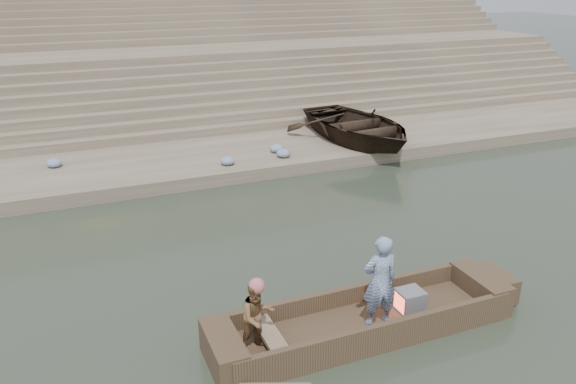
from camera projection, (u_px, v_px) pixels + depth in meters
ground at (441, 254)px, 12.85m from camera, size 120.00×120.00×0.00m
lower_landing at (301, 149)px, 19.66m from camera, size 32.00×4.00×0.40m
mid_landing at (235, 78)px, 25.67m from camera, size 32.00×3.00×2.80m
upper_landing at (196, 35)px, 31.25m from camera, size 32.00×3.00×5.20m
ghat_steps at (224, 64)px, 26.98m from camera, size 32.00×11.00×5.20m
main_rowboat at (363, 326)px, 10.05m from camera, size 5.00×1.30×0.22m
rowboat_trim at (374, 315)px, 10.04m from camera, size 6.04×2.63×1.91m
standing_man at (380, 281)px, 9.64m from camera, size 0.66×0.47×1.69m
rowing_man at (257, 316)px, 9.06m from camera, size 0.67×0.56×1.24m
television at (409, 300)px, 10.27m from camera, size 0.46×0.42×0.40m
beached_rowboat at (358, 126)px, 19.68m from camera, size 4.26×5.62×1.10m
cloth_bundles at (213, 156)px, 17.81m from camera, size 7.25×2.23×0.26m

